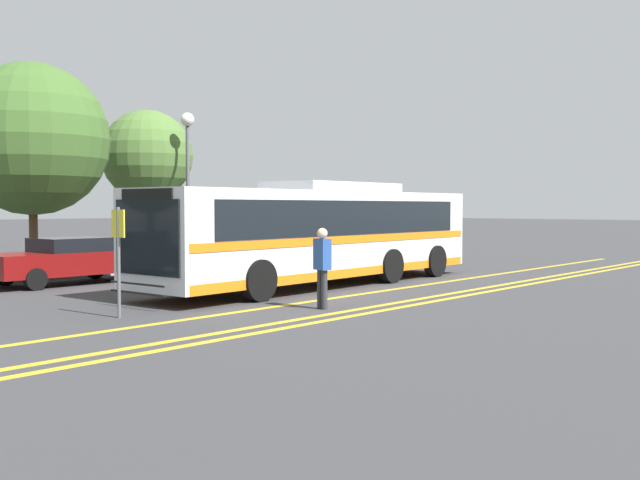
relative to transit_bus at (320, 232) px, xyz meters
name	(u,v)px	position (x,y,z in m)	size (l,w,h in m)	color
ground_plane	(328,284)	(0.44, 0.09, -1.52)	(220.00, 220.00, 0.00)	#38383A
lane_strip_0	(383,291)	(-0.01, -2.20, -1.52)	(0.20, 32.06, 0.01)	gold
lane_strip_1	(437,296)	(-0.01, -3.88, -1.52)	(0.20, 32.06, 0.01)	gold
lane_strip_2	(455,297)	(-0.01, -4.39, -1.52)	(0.20, 32.06, 0.01)	gold
curb_strip	(162,269)	(-0.01, 7.24, -1.45)	(40.06, 0.36, 0.15)	#99999E
transit_bus	(320,232)	(0.00, 0.00, 0.00)	(12.43, 2.92, 2.93)	silver
parked_car_1	(68,260)	(-4.49, 5.75, -0.82)	(4.66, 2.01, 1.34)	maroon
parked_car_2	(216,251)	(1.35, 6.01, -0.85)	(4.64, 2.15, 1.30)	#9E9EA3
parked_car_3	(323,245)	(6.81, 5.70, -0.86)	(4.17, 2.26, 1.28)	#9E9EA3
pedestrian_0	(322,263)	(-3.70, -3.24, -0.51)	(0.34, 0.47, 1.77)	#2D2D33
bus_stop_sign	(118,248)	(-7.35, -0.99, -0.11)	(0.07, 0.40, 2.23)	#59595E
street_lamp	(188,152)	(1.98, 8.26, 2.74)	(0.52, 0.52, 5.74)	#59595E
tree_1	(147,156)	(1.90, 10.65, 2.70)	(3.59, 3.59, 6.04)	#513823
tree_2	(32,139)	(-3.65, 9.26, 2.90)	(4.96, 4.96, 6.91)	#513823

